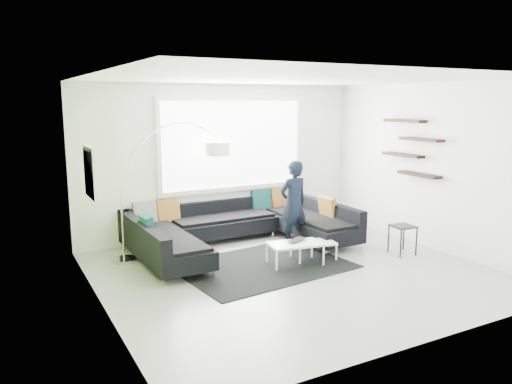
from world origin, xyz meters
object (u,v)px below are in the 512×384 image
person (293,204)px  sectional_sofa (241,229)px  coffee_table (304,251)px  side_table (402,240)px  arc_lamp (121,194)px  laptop (299,241)px

person → sectional_sofa: bearing=-21.2°
sectional_sofa → coffee_table: size_ratio=3.51×
coffee_table → side_table: side_table is taller
sectional_sofa → coffee_table: sectional_sofa is taller
arc_lamp → side_table: arc_lamp is taller
sectional_sofa → person: 1.00m
coffee_table → laptop: laptop is taller
arc_lamp → side_table: size_ratio=4.47×
laptop → sectional_sofa: bearing=87.2°
arc_lamp → side_table: (4.14, -1.80, -0.83)m
arc_lamp → coffee_table: bearing=-33.7°
side_table → laptop: bearing=166.8°
side_table → laptop: size_ratio=1.12×
side_table → person: size_ratio=0.32×
sectional_sofa → arc_lamp: 2.09m
coffee_table → person: bearing=78.5°
sectional_sofa → side_table: (2.20, -1.53, -0.10)m
sectional_sofa → laptop: 1.20m
coffee_table → laptop: bearing=-169.0°
arc_lamp → person: 2.88m
sectional_sofa → coffee_table: 1.25m
sectional_sofa → side_table: bearing=-36.2°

